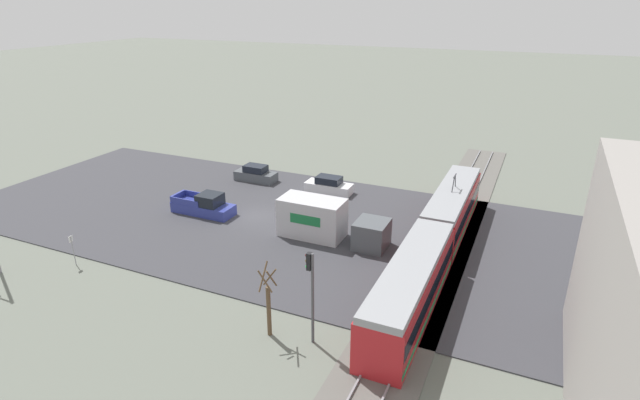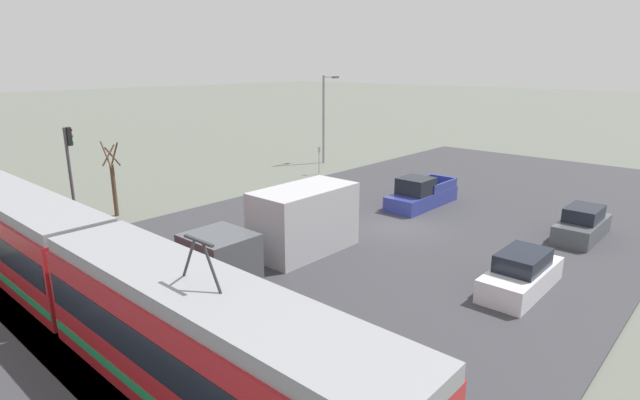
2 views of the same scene
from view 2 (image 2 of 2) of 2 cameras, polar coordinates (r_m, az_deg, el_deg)
name	(u,v)px [view 2 (image 2 of 2)]	position (r m, az deg, el deg)	size (l,w,h in m)	color
ground_plane	(400,228)	(27.03, 9.16, -3.19)	(320.00, 320.00, 0.00)	#60665B
road_surface	(400,227)	(27.02, 9.16, -3.11)	(22.60, 51.54, 0.08)	#38383D
rail_bed	(128,345)	(17.25, -21.13, -15.15)	(56.60, 4.40, 0.22)	#5B5954
light_rail_tram	(91,277)	(18.29, -24.73, -7.99)	(25.11, 2.62, 4.47)	#B21E23
box_truck	(286,228)	(22.12, -3.89, -3.23)	(2.55, 8.44, 3.02)	#4C5156
pickup_truck	(421,195)	(30.94, 11.46, 0.59)	(1.95, 5.48, 1.87)	navy
sedan_car_0	(521,274)	(20.73, 22.01, -7.88)	(1.73, 4.46, 1.57)	silver
sedan_car_1	(582,225)	(28.04, 27.78, -2.55)	(1.70, 4.23, 1.61)	#4C5156
traffic_light_pole	(70,164)	(29.11, -26.64, 3.73)	(0.28, 0.47, 5.35)	#47474C
street_tree	(113,183)	(30.67, -22.53, 1.85)	(1.03, 0.85, 4.31)	brown
street_lamp_near_crossing	(325,113)	(43.81, 0.60, 9.95)	(0.36, 1.95, 7.52)	gray
no_parking_sign	(319,157)	(39.38, -0.11, 4.89)	(0.32, 0.08, 2.20)	gray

